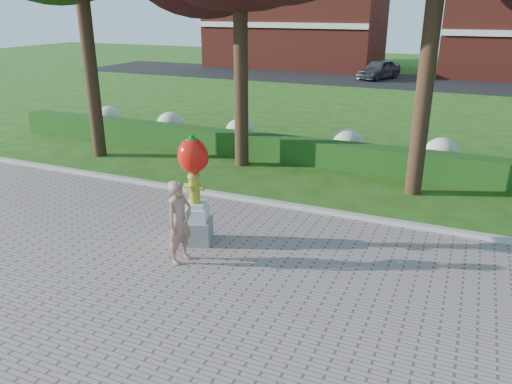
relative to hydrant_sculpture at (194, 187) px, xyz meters
The scene contains 10 objects.
ground 1.42m from the hydrant_sculpture, 37.71° to the right, with size 100.00×100.00×0.00m, color #254A12.
walkway 4.55m from the hydrant_sculpture, 84.13° to the right, with size 40.00×14.00×0.04m, color gray.
curb 2.96m from the hydrant_sculpture, 80.45° to the left, with size 40.00×0.18×0.15m, color #ADADA5.
lawn_hedge 6.73m from the hydrant_sculpture, 86.16° to the left, with size 24.00×0.70×0.80m, color #184614.
hydrangea_row 7.76m from the hydrant_sculpture, 82.42° to the left, with size 20.10×1.10×0.99m.
street 27.69m from the hydrant_sculpture, 89.07° to the left, with size 50.00×8.00×0.02m, color black.
building_left 35.05m from the hydrant_sculpture, 105.85° to the left, with size 14.00×8.00×7.00m, color maroon.
hydrant_sculpture is the anchor object (origin of this frame).
woman 1.01m from the hydrant_sculpture, 79.06° to the right, with size 0.62×0.41×1.71m, color #A97660.
parked_car 28.07m from the hydrant_sculpture, 92.69° to the left, with size 1.60×3.98×1.36m, color #3C3F44.
Camera 1 is at (4.71, -8.20, 4.89)m, focal length 35.00 mm.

